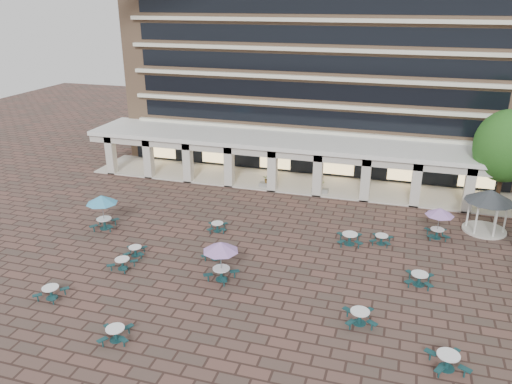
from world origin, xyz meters
TOP-DOWN VIEW (x-y plane):
  - ground at (0.00, 0.00)m, footprint 120.00×120.00m
  - apartment_building at (0.00, 25.47)m, footprint 40.00×15.50m
  - retail_arcade at (0.00, 14.80)m, footprint 42.00×6.60m
  - picnic_table_0 at (-10.17, -8.66)m, footprint 1.68×1.68m
  - picnic_table_1 at (-4.35, -11.00)m, footprint 1.98×1.98m
  - picnic_table_2 at (7.78, -5.85)m, footprint 2.08×2.08m
  - picnic_table_3 at (12.22, -8.28)m, footprint 2.22×2.22m
  - picnic_table_4 at (-12.49, 0.71)m, footprint 2.39×2.39m
  - picnic_table_5 at (-7.91, -4.34)m, footprint 1.74×1.74m
  - picnic_table_6 at (-1.14, -3.74)m, footprint 2.30×2.30m
  - picnic_table_7 at (10.94, -0.76)m, footprint 1.84×1.84m
  - picnic_table_8 at (-8.00, -2.48)m, footprint 1.77×1.77m
  - picnic_table_9 at (-2.48, -1.27)m, footprint 1.71×1.71m
  - picnic_table_10 at (8.33, 4.25)m, footprint 1.71×1.71m
  - picnic_table_11 at (12.24, 6.42)m, footprint 2.10×2.10m
  - picnic_table_12 at (-3.91, 2.81)m, footprint 1.82×1.82m
  - picnic_table_13 at (6.11, 3.55)m, footprint 2.09×2.09m
  - gazebo at (15.81, 8.79)m, footprint 3.63×3.63m
  - tree_east_c at (17.16, 13.36)m, footprint 5.17×5.17m
  - planter_left at (-2.71, 12.90)m, footprint 1.50×0.73m
  - planter_right at (2.29, 12.90)m, footprint 1.50×0.85m

SIDE VIEW (x-z plane):
  - ground at x=0.00m, z-range 0.00..0.00m
  - picnic_table_8 at x=-8.00m, z-range 0.07..0.73m
  - picnic_table_12 at x=-3.91m, z-range 0.07..0.76m
  - picnic_table_10 at x=8.33m, z-range 0.07..0.77m
  - picnic_table_5 at x=-7.91m, z-range 0.07..0.80m
  - picnic_table_0 at x=-10.17m, z-range 0.07..0.81m
  - picnic_table_1 at x=-4.35m, z-range 0.07..0.82m
  - picnic_table_9 at x=-2.48m, z-range 0.07..0.83m
  - picnic_table_7 at x=10.94m, z-range 0.08..0.87m
  - picnic_table_2 at x=7.78m, z-range 0.08..0.88m
  - picnic_table_3 at x=12.22m, z-range 0.08..0.92m
  - picnic_table_13 at x=6.11m, z-range 0.08..0.92m
  - planter_left at x=-2.71m, z-range -0.10..1.24m
  - planter_right at x=2.29m, z-range -0.09..1.27m
  - picnic_table_11 at x=12.24m, z-range 0.85..3.28m
  - picnic_table_6 at x=-1.14m, z-range 0.93..3.59m
  - picnic_table_4 at x=-12.49m, z-range 0.97..3.73m
  - gazebo at x=15.81m, z-range 0.86..4.23m
  - retail_arcade at x=0.00m, z-range 0.80..5.20m
  - tree_east_c at x=17.16m, z-range 1.32..9.94m
  - apartment_building at x=0.00m, z-range 0.00..25.20m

